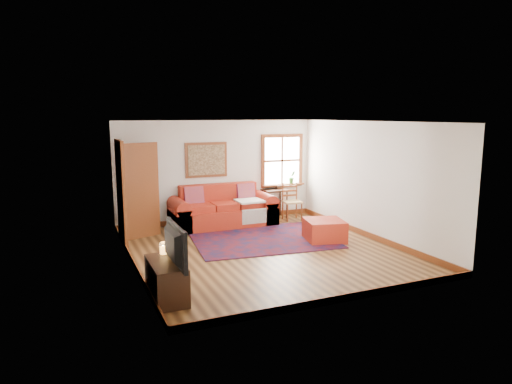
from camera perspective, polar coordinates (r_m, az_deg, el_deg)
name	(u,v)px	position (r m, az deg, el deg)	size (l,w,h in m)	color
ground	(263,250)	(9.03, 0.94, -7.30)	(5.50, 5.50, 0.00)	#422612
room_envelope	(263,167)	(8.71, 0.93, 3.18)	(5.04, 5.54, 2.52)	silver
window	(283,166)	(11.92, 3.43, 3.28)	(1.18, 0.20, 1.38)	white
doorway	(133,190)	(9.87, -15.17, 0.21)	(0.89, 1.08, 2.14)	black
framed_artwork	(206,160)	(11.13, -6.22, 4.01)	(1.05, 0.07, 0.85)	brown
persian_rug	(262,239)	(9.80, 0.75, -5.87)	(2.90, 2.32, 0.02)	#560C11
red_leather_sofa	(223,212)	(10.97, -4.19, -2.53)	(2.48, 1.03, 0.97)	#AB2816
red_ottoman	(324,230)	(9.77, 8.54, -4.74)	(0.78, 0.78, 0.44)	#AB2816
side_table	(275,194)	(11.72, 2.35, -0.27)	(0.62, 0.46, 0.74)	#331C11
ladder_back_chair	(291,200)	(11.54, 4.45, -1.01)	(0.48, 0.46, 0.93)	tan
media_cabinet	(166,280)	(6.82, -11.14, -10.76)	(0.45, 1.00, 0.55)	#331C11
television	(169,245)	(6.48, -10.78, -6.57)	(1.01, 0.13, 0.58)	black
candle_hurricane	(163,249)	(7.07, -11.50, -6.95)	(0.12, 0.12, 0.18)	silver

